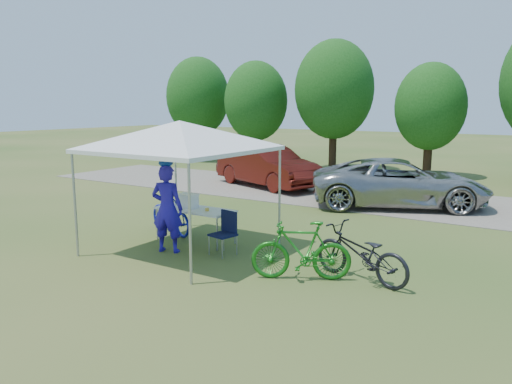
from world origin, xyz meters
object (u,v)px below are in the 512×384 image
at_px(folding_table, 195,211).
at_px(cooler, 188,201).
at_px(bike_dark, 360,254).
at_px(folding_chair, 226,229).
at_px(bike_blue, 171,214).
at_px(cyclist, 167,209).
at_px(sedan, 267,166).
at_px(minivan, 400,183).
at_px(bike_green, 301,250).

relative_size(folding_table, cooler, 4.13).
bearing_deg(bike_dark, folding_chair, -78.01).
distance_m(bike_blue, bike_dark, 5.12).
relative_size(folding_chair, bike_blue, 0.50).
bearing_deg(cyclist, folding_table, -105.53).
bearing_deg(folding_table, cooler, 180.00).
bearing_deg(cyclist, sedan, -90.57).
bearing_deg(cyclist, minivan, -128.29).
relative_size(folding_table, cyclist, 0.99).
relative_size(minivan, sedan, 1.11).
distance_m(bike_blue, minivan, 7.10).
xyz_separation_m(cooler, cyclist, (0.26, -0.94, 0.01)).
xyz_separation_m(bike_blue, bike_dark, (5.07, -0.72, 0.03)).
bearing_deg(sedan, minivan, -81.14).
xyz_separation_m(cyclist, bike_dark, (4.03, 0.50, -0.43)).
relative_size(cyclist, sedan, 0.39).
bearing_deg(folding_chair, cyclist, -142.44).
relative_size(bike_dark, sedan, 0.40).
bearing_deg(bike_dark, folding_table, -83.36).
distance_m(bike_blue, bike_green, 4.34).
xyz_separation_m(folding_table, cooler, (-0.21, 0.00, 0.21)).
bearing_deg(folding_table, minivan, 67.14).
distance_m(cyclist, bike_blue, 1.67).
relative_size(bike_blue, sedan, 0.38).
distance_m(cyclist, bike_dark, 4.08).
distance_m(folding_chair, cyclist, 1.29).
height_order(cyclist, bike_green, cyclist).
xyz_separation_m(cooler, bike_green, (3.38, -0.94, -0.39)).
relative_size(bike_blue, bike_dark, 0.95).
height_order(cyclist, minivan, cyclist).
height_order(folding_table, bike_dark, bike_dark).
height_order(folding_table, cyclist, cyclist).
height_order(cooler, bike_dark, cooler).
relative_size(folding_table, bike_green, 1.04).
bearing_deg(bike_blue, folding_chair, -87.96).
distance_m(cooler, sedan, 7.81).
bearing_deg(minivan, cyclist, 135.23).
xyz_separation_m(folding_chair, sedan, (-3.80, 7.81, 0.27)).
bearing_deg(cooler, folding_chair, -16.45).
xyz_separation_m(folding_table, minivan, (2.68, 6.35, 0.03)).
xyz_separation_m(cooler, minivan, (2.88, 6.35, -0.17)).
relative_size(folding_chair, cooler, 2.01).
bearing_deg(minivan, bike_green, 158.97).
bearing_deg(folding_table, bike_dark, -6.20).
bearing_deg(cooler, bike_dark, -5.91).
bearing_deg(folding_table, bike_green, -16.47).
height_order(cyclist, sedan, cyclist).
bearing_deg(folding_table, sedan, 109.67).
bearing_deg(bike_green, cyclist, -117.57).
bearing_deg(sedan, cyclist, -141.96).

